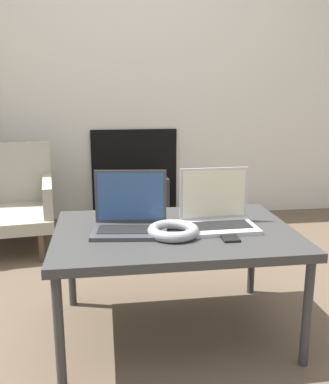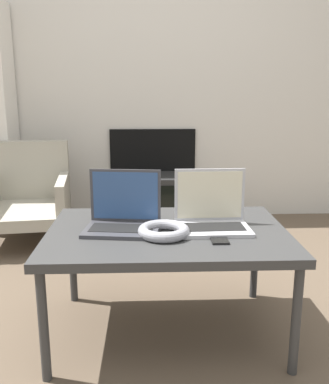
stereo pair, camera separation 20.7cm
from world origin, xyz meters
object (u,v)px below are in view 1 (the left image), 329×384
at_px(armchair, 10,197).
at_px(laptop_left, 130,217).
at_px(tv, 137,200).
at_px(headphones, 173,231).
at_px(laptop_right, 217,213).
at_px(phone, 228,236).

bearing_deg(armchair, laptop_left, -66.06).
relative_size(laptop_left, tv, 0.69).
bearing_deg(headphones, tv, 90.68).
distance_m(laptop_left, laptop_right, 0.37).
distance_m(headphones, tv, 1.70).
height_order(laptop_right, phone, laptop_right).
xyz_separation_m(laptop_right, headphones, (-0.21, -0.10, -0.04)).
height_order(laptop_right, tv, laptop_right).
bearing_deg(laptop_right, headphones, -156.11).
bearing_deg(headphones, phone, -11.37).
bearing_deg(laptop_left, tv, 91.79).
bearing_deg(armchair, headphones, -62.76).
xyz_separation_m(laptop_left, tv, (0.15, 1.57, -0.34)).
distance_m(tv, armchair, 0.96).
bearing_deg(tv, laptop_right, -81.77).
relative_size(laptop_left, phone, 2.31).
relative_size(phone, tv, 0.30).
distance_m(headphones, armchair, 1.63).
bearing_deg(laptop_left, laptop_right, 7.20).
bearing_deg(headphones, laptop_left, 149.73).
xyz_separation_m(laptop_right, phone, (0.01, -0.14, -0.05)).
distance_m(laptop_right, tv, 1.62).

